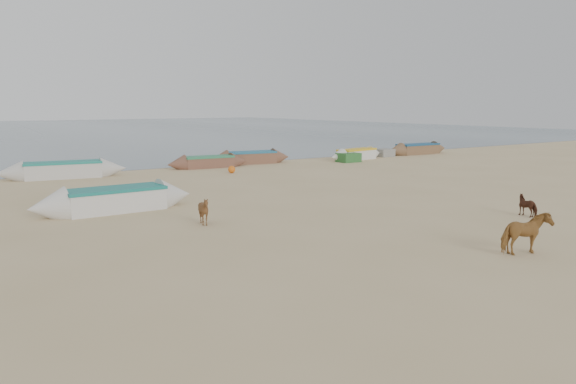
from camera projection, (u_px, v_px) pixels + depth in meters
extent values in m
plane|color=tan|center=(363.00, 242.00, 16.93)|extent=(140.00, 140.00, 0.00)
imported|color=olive|center=(526.00, 234.00, 15.40)|extent=(1.51, 0.97, 1.18)
imported|color=brown|center=(204.00, 211.00, 19.19)|extent=(1.18, 1.15, 0.99)
imported|color=#4C2718|center=(529.00, 205.00, 20.79)|extent=(0.87, 0.95, 0.79)
sphere|color=#D86114|center=(232.00, 169.00, 33.75)|extent=(0.44, 0.44, 0.44)
cube|color=gray|center=(47.00, 173.00, 31.58)|extent=(1.20, 1.10, 0.56)
cube|color=#2D652D|center=(348.00, 157.00, 40.24)|extent=(1.50, 1.20, 0.64)
cube|color=gray|center=(384.00, 153.00, 44.42)|extent=(1.30, 1.20, 0.60)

